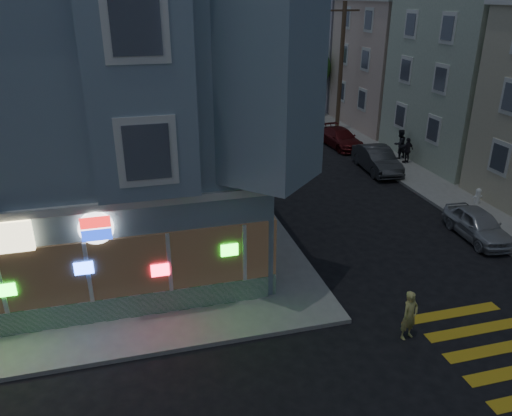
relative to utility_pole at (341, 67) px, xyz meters
name	(u,v)px	position (x,y,z in m)	size (l,w,h in m)	color
ground	(280,385)	(-12.00, -24.00, -4.80)	(120.00, 120.00, 0.00)	black
sidewalk_ne	(472,126)	(11.00, -1.00, -4.72)	(24.00, 42.00, 0.15)	gray
corner_building	(50,100)	(-18.00, -13.02, 1.02)	(14.60, 14.60, 11.40)	gray
row_house_b	(511,70)	(7.50, -8.00, 0.60)	(12.00, 8.60, 10.50)	#A4B69E
row_house_c	(426,64)	(7.50, 1.00, -0.15)	(12.00, 8.60, 9.00)	#CBAC9D
row_house_d	(372,43)	(7.50, 10.00, 0.60)	(12.00, 8.60, 10.50)	#ABA4B5
utility_pole	(341,67)	(0.00, 0.00, 0.00)	(2.20, 0.30, 9.00)	#4C3826
street_tree_near	(313,68)	(0.20, 6.00, -0.86)	(3.00, 3.00, 5.30)	#4C3826
street_tree_far	(283,57)	(0.20, 14.00, -0.86)	(3.00, 3.00, 5.30)	#4C3826
running_child	(410,315)	(-7.67, -23.06, -4.00)	(0.58, 0.38, 1.59)	#C7C166
pedestrian_a	(400,144)	(1.00, -7.26, -3.74)	(0.88, 0.68, 1.81)	black
pedestrian_b	(407,150)	(1.00, -8.20, -3.87)	(0.91, 0.38, 1.55)	#242028
parked_car_a	(478,225)	(-1.30, -17.84, -4.17)	(1.49, 3.69, 1.26)	#B7BABF
parked_car_b	(377,159)	(-1.30, -8.79, -4.08)	(1.52, 4.35, 1.43)	#37393C
parked_car_c	(341,138)	(-1.30, -3.59, -4.18)	(1.73, 4.27, 1.24)	#5E1517
parked_car_d	(300,114)	(-1.60, 3.74, -4.11)	(2.28, 4.93, 1.37)	gray
traffic_signal	(230,185)	(-12.22, -19.14, -0.85)	(0.69, 0.63, 5.62)	black
fire_hydrant	(478,195)	(1.00, -14.81, -4.24)	(0.44, 0.26, 0.77)	white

